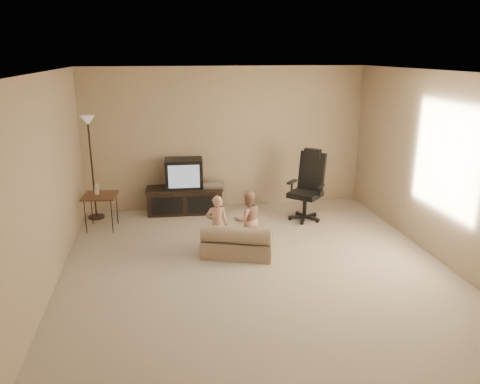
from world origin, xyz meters
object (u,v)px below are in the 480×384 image
(office_chair, at_px, (307,195))
(child_sofa, at_px, (238,243))
(tv_stand, at_px, (185,191))
(toddler_left, at_px, (217,225))
(toddler_right, at_px, (248,220))
(side_table, at_px, (100,196))
(floor_lamp, at_px, (90,145))

(office_chair, xyz_separation_m, child_sofa, (-1.41, -1.30, -0.23))
(tv_stand, distance_m, toddler_left, 1.86)
(toddler_left, bearing_deg, toddler_right, -158.73)
(office_chair, bearing_deg, toddler_left, -102.12)
(child_sofa, bearing_deg, toddler_left, 166.40)
(tv_stand, distance_m, child_sofa, 2.09)
(office_chair, relative_size, toddler_right, 1.39)
(tv_stand, xyz_separation_m, side_table, (-1.37, -0.56, 0.15))
(floor_lamp, bearing_deg, child_sofa, -42.76)
(tv_stand, xyz_separation_m, toddler_right, (0.79, -1.71, 0.03))
(side_table, height_order, toddler_right, toddler_right)
(side_table, xyz_separation_m, toddler_left, (1.71, -1.26, -0.13))
(child_sofa, relative_size, toddler_left, 1.29)
(office_chair, distance_m, floor_lamp, 3.69)
(side_table, xyz_separation_m, child_sofa, (1.97, -1.43, -0.35))
(office_chair, xyz_separation_m, toddler_right, (-1.21, -1.03, 0.00))
(floor_lamp, height_order, child_sofa, floor_lamp)
(side_table, bearing_deg, toddler_right, -27.99)
(toddler_right, bearing_deg, child_sofa, 45.89)
(child_sofa, distance_m, toddler_right, 0.41)
(office_chair, xyz_separation_m, floor_lamp, (-3.53, 0.66, 0.84))
(tv_stand, relative_size, toddler_right, 1.60)
(side_table, height_order, child_sofa, side_table)
(side_table, relative_size, toddler_left, 0.91)
(side_table, distance_m, floor_lamp, 0.92)
(office_chair, height_order, side_table, office_chair)
(office_chair, xyz_separation_m, side_table, (-3.37, 0.12, 0.12))
(floor_lamp, distance_m, child_sofa, 3.09)
(tv_stand, bearing_deg, child_sofa, -70.19)
(floor_lamp, bearing_deg, tv_stand, 0.94)
(side_table, relative_size, child_sofa, 0.70)
(tv_stand, xyz_separation_m, toddler_left, (0.34, -1.82, 0.02))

